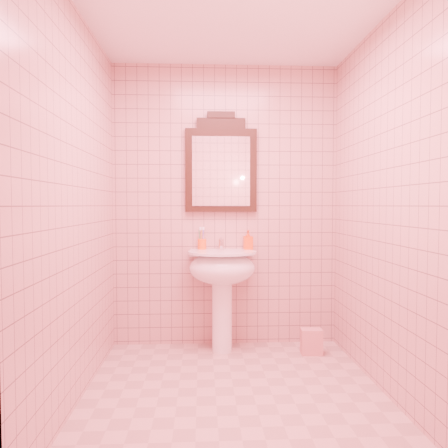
{
  "coord_description": "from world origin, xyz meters",
  "views": [
    {
      "loc": [
        -0.21,
        -2.81,
        1.25
      ],
      "look_at": [
        -0.04,
        0.55,
        1.11
      ],
      "focal_mm": 35.0,
      "sensor_mm": 36.0,
      "label": 1
    }
  ],
  "objects": [
    {
      "name": "towel",
      "position": [
        0.71,
        0.77,
        0.11
      ],
      "size": [
        0.18,
        0.13,
        0.21
      ],
      "primitive_type": "cube",
      "rotation": [
        0.0,
        0.0,
        -0.05
      ],
      "color": "tan",
      "rests_on": "floor"
    },
    {
      "name": "back_wall",
      "position": [
        0.0,
        1.1,
        1.25
      ],
      "size": [
        2.0,
        0.02,
        2.5
      ],
      "primitive_type": "cube",
      "color": "tan",
      "rests_on": "floor"
    },
    {
      "name": "floor",
      "position": [
        0.0,
        0.0,
        0.0
      ],
      "size": [
        2.2,
        2.2,
        0.0
      ],
      "primitive_type": "plane",
      "color": "#C99F91",
      "rests_on": "ground"
    },
    {
      "name": "soap_dispenser",
      "position": [
        0.19,
        1.02,
        0.95
      ],
      "size": [
        0.08,
        0.08,
        0.17
      ],
      "primitive_type": "imported",
      "rotation": [
        0.0,
        0.0,
        0.05
      ],
      "color": "#E04812",
      "rests_on": "pedestal_sink"
    },
    {
      "name": "pedestal_sink",
      "position": [
        -0.04,
        0.87,
        0.66
      ],
      "size": [
        0.58,
        0.58,
        0.86
      ],
      "color": "white",
      "rests_on": "floor"
    },
    {
      "name": "mirror",
      "position": [
        -0.04,
        1.07,
        1.6
      ],
      "size": [
        0.63,
        0.06,
        0.88
      ],
      "color": "black",
      "rests_on": "back_wall"
    },
    {
      "name": "toothbrush_cup",
      "position": [
        -0.21,
        1.04,
        0.91
      ],
      "size": [
        0.08,
        0.08,
        0.17
      ],
      "rotation": [
        0.0,
        0.0,
        0.23
      ],
      "color": "#FF5815",
      "rests_on": "pedestal_sink"
    },
    {
      "name": "faucet",
      "position": [
        -0.04,
        1.01,
        0.92
      ],
      "size": [
        0.04,
        0.16,
        0.11
      ],
      "color": "white",
      "rests_on": "pedestal_sink"
    }
  ]
}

